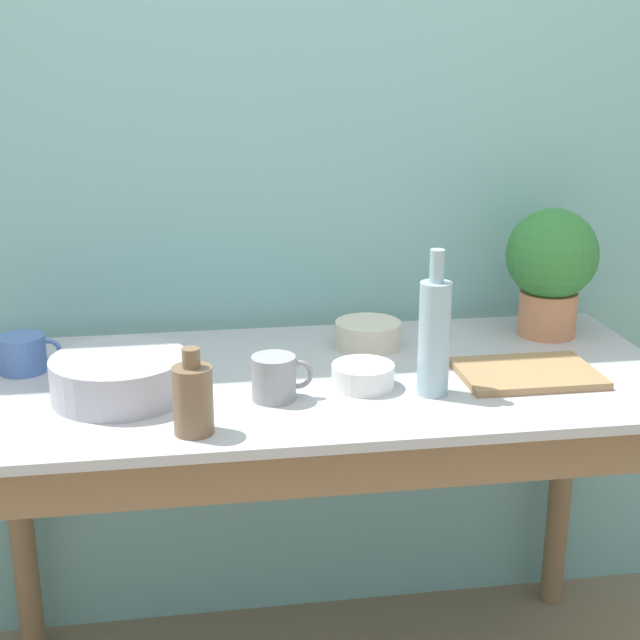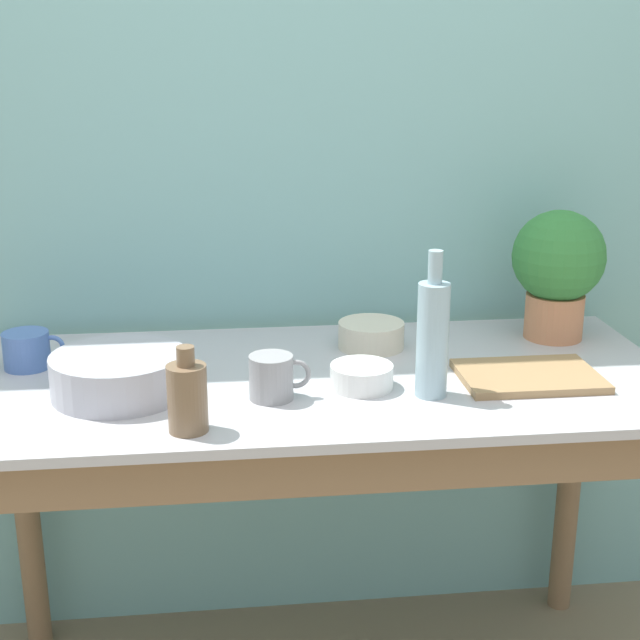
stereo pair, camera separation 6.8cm
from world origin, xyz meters
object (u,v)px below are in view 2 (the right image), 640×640
object	(u,v)px
bowl_wash_large	(119,374)
mug_grey	(272,377)
mug_blue	(27,350)
bowl_small_enamel_white	(362,376)
bottle_short	(187,396)
bowl_small_cream	(371,335)
tray_board	(529,376)
bottle_tall	(433,337)
potted_plant	(558,266)

from	to	relation	value
bowl_wash_large	mug_grey	bearing A→B (deg)	-10.68
mug_blue	mug_grey	distance (m)	0.56
bowl_wash_large	bowl_small_enamel_white	distance (m)	0.48
mug_blue	bottle_short	bearing A→B (deg)	-46.57
bowl_small_cream	tray_board	distance (m)	0.38
bottle_tall	bottle_short	world-z (taller)	bottle_tall
potted_plant	bottle_tall	xyz separation A→B (m)	(-0.37, -0.32, -0.05)
bottle_tall	tray_board	world-z (taller)	bottle_tall
tray_board	bowl_small_cream	bearing A→B (deg)	140.19
bottle_tall	potted_plant	bearing A→B (deg)	41.11
bottle_tall	mug_grey	xyz separation A→B (m)	(-0.31, 0.02, -0.08)
potted_plant	tray_board	xyz separation A→B (m)	(-0.15, -0.26, -0.16)
mug_grey	potted_plant	bearing A→B (deg)	24.06
bottle_short	mug_grey	bearing A→B (deg)	40.51
bowl_wash_large	mug_grey	xyz separation A→B (m)	(0.30, -0.06, 0.00)
bottle_short	tray_board	bearing A→B (deg)	14.35
bottle_short	tray_board	world-z (taller)	bottle_short
bottle_short	tray_board	distance (m)	0.71
bowl_small_enamel_white	bowl_small_cream	world-z (taller)	bowl_small_cream
bowl_small_enamel_white	tray_board	bearing A→B (deg)	0.66
potted_plant	tray_board	size ratio (longest dim) A/B	1.07
bowl_wash_large	mug_grey	world-z (taller)	mug_grey
bowl_wash_large	bottle_short	bearing A→B (deg)	-54.05
bottle_tall	mug_blue	bearing A→B (deg)	162.87
bottle_tall	bowl_small_enamel_white	world-z (taller)	bottle_tall
bowl_small_enamel_white	bowl_small_cream	size ratio (longest dim) A/B	0.85
bottle_short	mug_blue	distance (m)	0.51
bowl_wash_large	bottle_tall	distance (m)	0.62
mug_blue	bottle_tall	bearing A→B (deg)	-17.13
bottle_short	bowl_small_cream	distance (m)	0.58
bottle_short	mug_blue	bearing A→B (deg)	133.43
tray_board	bottle_short	bearing A→B (deg)	-165.65
bowl_small_cream	mug_grey	bearing A→B (deg)	-130.75
bottle_tall	tray_board	xyz separation A→B (m)	(0.22, 0.06, -0.11)
bowl_wash_large	bowl_small_enamel_white	bearing A→B (deg)	-2.35
bowl_small_cream	bowl_small_enamel_white	bearing A→B (deg)	-103.96
mug_grey	bottle_tall	bearing A→B (deg)	-3.54
mug_grey	bowl_small_enamel_white	xyz separation A→B (m)	(0.18, 0.04, -0.02)
bottle_tall	bottle_short	size ratio (longest dim) A/B	1.84
bowl_small_enamel_white	bowl_small_cream	xyz separation A→B (m)	(0.06, 0.24, 0.01)
bowl_wash_large	potted_plant	bearing A→B (deg)	14.19
potted_plant	bowl_small_cream	xyz separation A→B (m)	(-0.44, -0.02, -0.14)
bowl_wash_large	bowl_small_cream	xyz separation A→B (m)	(0.54, 0.22, -0.01)
mug_blue	tray_board	world-z (taller)	mug_blue
potted_plant	bottle_short	size ratio (longest dim) A/B	1.90
bottle_tall	bowl_small_enamel_white	xyz separation A→B (m)	(-0.13, 0.06, -0.10)
bottle_tall	bowl_small_enamel_white	distance (m)	0.17
bowl_wash_large	tray_board	size ratio (longest dim) A/B	0.94
mug_blue	potted_plant	bearing A→B (deg)	3.41
bowl_wash_large	mug_blue	world-z (taller)	bowl_wash_large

